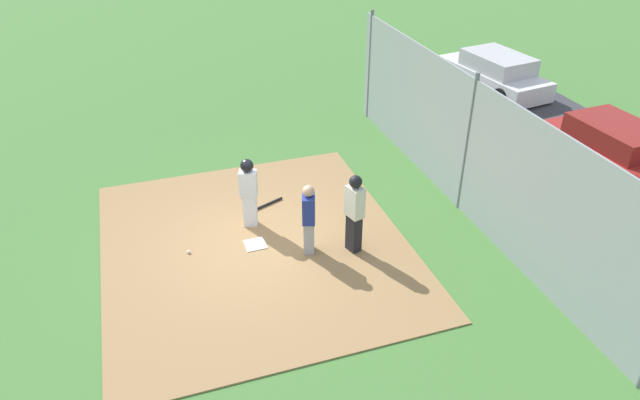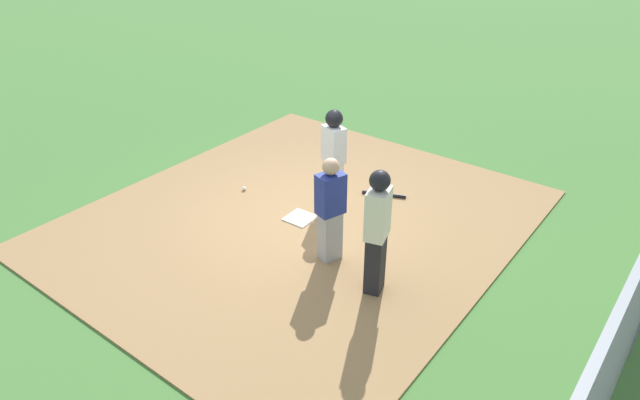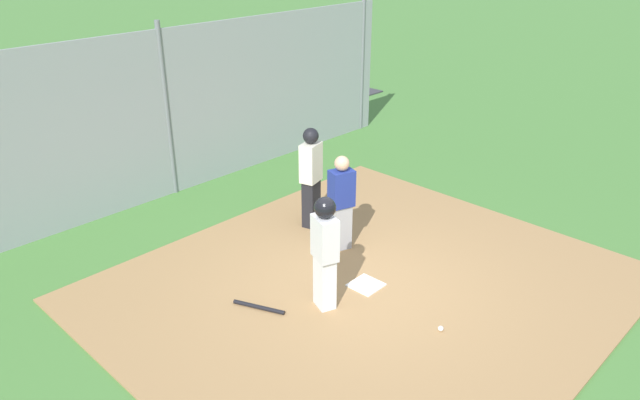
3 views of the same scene
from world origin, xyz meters
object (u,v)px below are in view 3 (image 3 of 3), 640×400
Objects in this scene: catcher at (341,202)px; baseball at (441,329)px; runner at (325,246)px; parked_car_silver at (239,73)px; baseball_bat at (259,307)px; umpire at (311,175)px; parked_car_red at (52,117)px; home_plate at (366,285)px.

catcher is 21.85× the size of baseball.
catcher is 0.97× the size of runner.
parked_car_silver reaches higher than baseball.
parked_car_silver is at bearing -60.80° from baseball_bat.
catcher reaches higher than parked_car_silver.
catcher is at bearing -103.41° from baseball_bat.
parked_car_silver is at bearing 132.70° from umpire.
umpire is 24.41× the size of baseball.
umpire reaches higher than parked_car_red.
umpire is (-0.24, -0.92, 0.12)m from catcher.
runner is at bearing 53.61° from parked_car_silver.
home_plate is at bearing -96.02° from baseball.
umpire is at bearing -106.06° from baseball.
home_plate is 0.26× the size of runner.
umpire reaches higher than parked_car_silver.
catcher reaches higher than baseball_bat.
baseball is 0.02× the size of parked_car_red.
home_plate is 1.46m from catcher.
catcher reaches higher than home_plate.
runner is 1.88m from baseball.
parked_car_silver is (-7.27, -9.40, 0.55)m from baseball_bat.
runner is 1.31m from baseball_bat.
baseball_bat is (2.32, 1.27, -0.93)m from umpire.
parked_car_red is (6.07, 0.32, 0.00)m from parked_car_silver.
umpire is 2.80m from baseball_bat.
parked_car_red reaches higher than baseball.
parked_car_red is (0.88, -8.72, -0.26)m from catcher.
home_plate is at bearing 57.14° from parked_car_silver.
home_plate is 1.42m from baseball.
home_plate is 2.33m from umpire.
home_plate is at bearing 13.89° from runner.
runner reaches higher than home_plate.
baseball is (0.97, 3.38, -0.92)m from umpire.
baseball_bat is at bearing -101.34° from parked_car_red.
baseball_bat is 10.49× the size of baseball.
parked_car_silver is 1.00× the size of parked_car_red.
baseball_bat is 0.18× the size of parked_car_silver.
baseball is 11.19m from parked_car_red.
umpire is at bearing 55.57° from parked_car_silver.
runner is 9.69m from parked_car_red.
umpire is 2.47m from runner.
runner is at bearing -56.78° from umpire.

